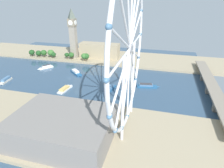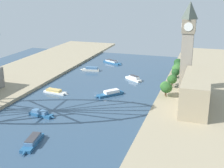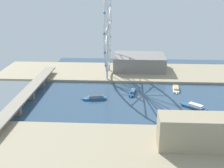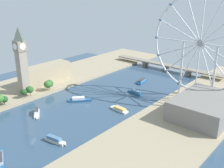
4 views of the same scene
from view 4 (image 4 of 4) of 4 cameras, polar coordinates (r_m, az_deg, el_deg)
ground_plane at (r=327.89m, az=-5.15°, el=-4.41°), size 382.02×382.02×0.00m
riverbank_left at (r=404.84m, az=-15.80°, el=-0.07°), size 90.00×520.00×3.00m
riverbank_right at (r=269.83m, az=11.18°, el=-10.06°), size 90.00×520.00×3.00m
clock_tower at (r=357.53m, az=-18.37°, el=4.75°), size 13.17×13.17×84.92m
parliament_block at (r=399.34m, az=-13.57°, el=2.07°), size 22.00×71.65×26.15m
tree_row_embankment at (r=344.24m, az=-20.39°, el=-2.38°), size 14.35×118.79×14.66m
ferris_wheel at (r=339.71m, az=17.88°, el=7.96°), size 123.96×3.20×128.59m
riverside_hall at (r=305.84m, az=18.82°, el=-4.55°), size 55.77×75.49×20.99m
river_bridge at (r=465.88m, az=11.23°, el=3.73°), size 194.02×14.24×10.20m
tour_boat_0 at (r=258.44m, az=-11.74°, el=-11.34°), size 24.97×8.47×5.39m
tour_boat_1 at (r=404.36m, az=6.25°, el=0.64°), size 11.42×29.67×4.82m
tour_boat_2 at (r=361.30m, az=4.85°, el=-1.69°), size 24.69×9.19×4.85m
tour_boat_3 at (r=312.81m, az=1.51°, el=-5.24°), size 27.55×9.43×4.11m
tour_boat_4 at (r=314.20m, az=-15.42°, el=-5.77°), size 23.51×18.31×5.65m
tour_boat_5 at (r=339.47m, az=-6.76°, el=-3.21°), size 24.15×26.71×5.30m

